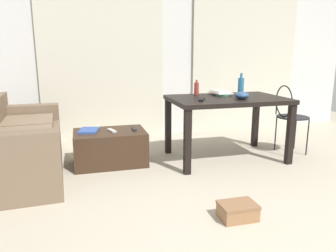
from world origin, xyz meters
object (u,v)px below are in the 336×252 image
(wire_chair, at_px, (288,111))
(tv_remote_primary, at_px, (112,131))
(bottle_near, at_px, (241,86))
(tv_remote_on_table, at_px, (202,100))
(coffee_table, at_px, (110,147))
(tv_remote_secondary, at_px, (134,129))
(craft_table, at_px, (227,105))
(bottle_far, at_px, (197,88))
(bowl, at_px, (242,95))
(shoebox, at_px, (238,211))
(couch, at_px, (17,145))
(book_stack, at_px, (220,93))
(magazine, at_px, (89,130))

(wire_chair, relative_size, tv_remote_primary, 5.12)
(bottle_near, height_order, tv_remote_on_table, bottle_near)
(bottle_near, bearing_deg, wire_chair, -22.08)
(coffee_table, distance_m, tv_remote_secondary, 0.35)
(craft_table, bearing_deg, bottle_far, 127.84)
(craft_table, height_order, bottle_near, bottle_near)
(tv_remote_primary, bearing_deg, coffee_table, 138.62)
(craft_table, height_order, tv_remote_secondary, craft_table)
(craft_table, height_order, wire_chair, wire_chair)
(bowl, height_order, tv_remote_secondary, bowl)
(bottle_far, relative_size, tv_remote_on_table, 1.00)
(bowl, xyz_separation_m, shoebox, (-0.64, -1.23, -0.73))
(craft_table, distance_m, tv_remote_on_table, 0.43)
(couch, relative_size, tv_remote_primary, 10.35)
(couch, height_order, tv_remote_primary, couch)
(couch, relative_size, tv_remote_on_table, 9.57)
(tv_remote_primary, bearing_deg, bottle_near, -15.82)
(book_stack, xyz_separation_m, shoebox, (-0.55, -1.62, -0.72))
(tv_remote_primary, distance_m, magazine, 0.26)
(tv_remote_on_table, xyz_separation_m, tv_remote_primary, (-0.97, 0.31, -0.36))
(wire_chair, xyz_separation_m, magazine, (-2.46, 0.23, -0.15))
(bottle_near, relative_size, magazine, 0.97)
(coffee_table, xyz_separation_m, wire_chair, (2.23, -0.17, 0.35))
(bowl, bearing_deg, tv_remote_secondary, 165.01)
(book_stack, bearing_deg, coffee_table, -178.00)
(bottle_near, height_order, magazine, bottle_near)
(bottle_far, xyz_separation_m, tv_remote_primary, (-1.09, -0.19, -0.43))
(bowl, distance_m, tv_remote_primary, 1.54)
(book_stack, relative_size, tv_remote_primary, 1.74)
(craft_table, height_order, bottle_far, bottle_far)
(tv_remote_primary, distance_m, shoebox, 1.79)
(couch, distance_m, tv_remote_on_table, 2.04)
(bowl, bearing_deg, craft_table, 119.50)
(couch, height_order, tv_remote_on_table, couch)
(tv_remote_primary, height_order, tv_remote_secondary, tv_remote_secondary)
(wire_chair, relative_size, tv_remote_secondary, 5.21)
(wire_chair, bearing_deg, coffee_table, 175.53)
(bottle_far, xyz_separation_m, bowl, (0.36, -0.51, -0.04))
(coffee_table, relative_size, book_stack, 2.73)
(tv_remote_on_table, bearing_deg, magazine, -168.66)
(wire_chair, height_order, shoebox, wire_chair)
(bottle_near, xyz_separation_m, bowl, (-0.19, -0.39, -0.07))
(bowl, bearing_deg, magazine, 167.11)
(tv_remote_secondary, relative_size, magazine, 0.61)
(couch, bearing_deg, bowl, -5.93)
(tv_remote_secondary, bearing_deg, tv_remote_primary, -178.12)
(wire_chair, bearing_deg, craft_table, 179.40)
(craft_table, height_order, shoebox, craft_table)
(tv_remote_secondary, bearing_deg, tv_remote_on_table, -19.78)
(shoebox, bearing_deg, craft_table, 68.72)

